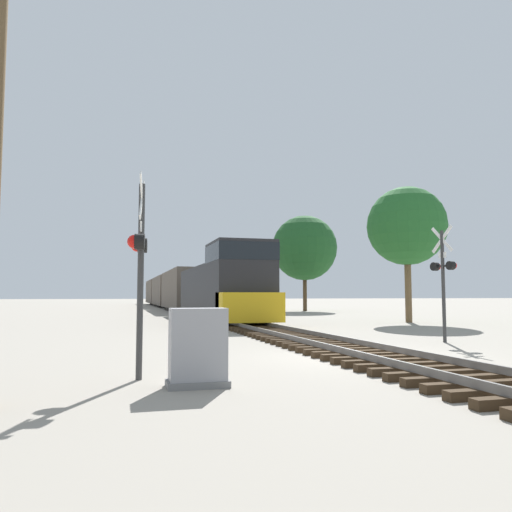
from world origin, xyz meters
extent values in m
plane|color=gray|center=(0.00, 0.00, 0.00)|extent=(400.00, 400.00, 0.00)
cube|color=#382819|center=(0.00, -4.50, 0.08)|extent=(2.60, 0.22, 0.16)
cube|color=#382819|center=(0.00, -3.90, 0.08)|extent=(2.60, 0.22, 0.16)
cube|color=#382819|center=(0.00, -3.30, 0.08)|extent=(2.60, 0.22, 0.16)
cube|color=#382819|center=(0.00, -2.70, 0.08)|extent=(2.60, 0.22, 0.16)
cube|color=#382819|center=(0.00, -2.10, 0.08)|extent=(2.60, 0.22, 0.16)
cube|color=#382819|center=(0.00, -1.50, 0.08)|extent=(2.60, 0.22, 0.16)
cube|color=#382819|center=(0.00, -0.90, 0.08)|extent=(2.60, 0.22, 0.16)
cube|color=#382819|center=(0.00, -0.30, 0.08)|extent=(2.60, 0.22, 0.16)
cube|color=#382819|center=(0.00, 0.30, 0.08)|extent=(2.60, 0.22, 0.16)
cube|color=#382819|center=(0.00, 0.90, 0.08)|extent=(2.60, 0.22, 0.16)
cube|color=#382819|center=(0.00, 1.50, 0.08)|extent=(2.60, 0.22, 0.16)
cube|color=#382819|center=(0.00, 2.10, 0.08)|extent=(2.60, 0.22, 0.16)
cube|color=#382819|center=(0.00, 2.70, 0.08)|extent=(2.60, 0.22, 0.16)
cube|color=#382819|center=(0.00, 3.30, 0.08)|extent=(2.60, 0.22, 0.16)
cube|color=#382819|center=(0.00, 3.90, 0.08)|extent=(2.60, 0.22, 0.16)
cube|color=#382819|center=(0.00, 4.50, 0.08)|extent=(2.60, 0.22, 0.16)
cube|color=#382819|center=(0.00, 5.10, 0.08)|extent=(2.60, 0.22, 0.16)
cube|color=#382819|center=(0.00, 5.70, 0.08)|extent=(2.60, 0.22, 0.16)
cube|color=#382819|center=(0.00, 6.30, 0.08)|extent=(2.60, 0.22, 0.16)
cube|color=#382819|center=(0.00, 6.90, 0.08)|extent=(2.60, 0.22, 0.16)
cube|color=#382819|center=(0.00, 7.50, 0.08)|extent=(2.60, 0.22, 0.16)
cube|color=#382819|center=(0.00, 8.10, 0.08)|extent=(2.60, 0.22, 0.16)
cube|color=#382819|center=(0.00, 8.70, 0.08)|extent=(2.60, 0.22, 0.16)
cube|color=#382819|center=(0.00, 9.30, 0.08)|extent=(2.60, 0.22, 0.16)
cube|color=#382819|center=(0.00, 9.90, 0.08)|extent=(2.60, 0.22, 0.16)
cube|color=#382819|center=(0.00, 10.50, 0.08)|extent=(2.60, 0.22, 0.16)
cube|color=#382819|center=(0.00, 11.10, 0.08)|extent=(2.60, 0.22, 0.16)
cube|color=#382819|center=(0.00, 11.70, 0.08)|extent=(2.60, 0.22, 0.16)
cube|color=#382819|center=(0.00, 12.30, 0.08)|extent=(2.60, 0.22, 0.16)
cube|color=#382819|center=(0.00, 12.90, 0.08)|extent=(2.60, 0.22, 0.16)
cube|color=#382819|center=(0.00, 13.50, 0.08)|extent=(2.60, 0.22, 0.16)
cube|color=#382819|center=(0.00, 14.10, 0.08)|extent=(2.60, 0.22, 0.16)
cube|color=#382819|center=(0.00, 14.70, 0.08)|extent=(2.60, 0.22, 0.16)
cube|color=#382819|center=(0.00, 15.30, 0.08)|extent=(2.60, 0.22, 0.16)
cube|color=#382819|center=(0.00, 15.90, 0.08)|extent=(2.60, 0.22, 0.16)
cube|color=#382819|center=(0.00, 16.50, 0.08)|extent=(2.60, 0.22, 0.16)
cube|color=#382819|center=(0.00, 17.10, 0.08)|extent=(2.60, 0.22, 0.16)
cube|color=#382819|center=(0.00, 17.70, 0.08)|extent=(2.60, 0.22, 0.16)
cube|color=#382819|center=(0.00, 18.30, 0.08)|extent=(2.60, 0.22, 0.16)
cube|color=#382819|center=(0.00, 18.90, 0.08)|extent=(2.60, 0.22, 0.16)
cube|color=#382819|center=(0.00, 19.50, 0.08)|extent=(2.60, 0.22, 0.16)
cube|color=slate|center=(-0.72, 0.00, 0.23)|extent=(0.07, 160.00, 0.15)
cube|color=slate|center=(0.72, 0.00, 0.23)|extent=(0.07, 160.00, 0.15)
cube|color=#232326|center=(0.00, 22.45, 1.89)|extent=(2.58, 12.61, 3.17)
cube|color=#232326|center=(0.00, 13.63, 2.34)|extent=(3.03, 3.96, 4.06)
cube|color=black|center=(0.00, 13.63, 3.77)|extent=(3.06, 4.00, 0.89)
cube|color=gold|center=(0.00, 11.65, 1.02)|extent=(3.03, 1.80, 1.42)
cube|color=gold|center=(0.00, 19.75, 0.43)|extent=(3.09, 17.65, 0.24)
cube|color=black|center=(0.00, 13.90, 0.50)|extent=(1.58, 2.20, 1.00)
cube|color=black|center=(0.00, 25.60, 0.50)|extent=(1.58, 2.20, 1.00)
cube|color=brown|center=(0.00, 38.26, 2.16)|extent=(2.88, 15.77, 3.70)
cube|color=black|center=(0.00, 33.13, 0.45)|extent=(1.58, 2.20, 0.90)
cube|color=black|center=(0.00, 43.38, 0.45)|extent=(1.58, 2.20, 0.90)
cube|color=brown|center=(0.00, 55.64, 2.16)|extent=(2.88, 15.77, 3.70)
cube|color=black|center=(0.00, 50.51, 0.45)|extent=(1.58, 2.20, 0.90)
cube|color=black|center=(0.00, 60.76, 0.45)|extent=(1.58, 2.20, 0.90)
cube|color=brown|center=(0.00, 73.02, 2.16)|extent=(2.88, 15.77, 3.70)
cube|color=black|center=(0.00, 67.90, 0.45)|extent=(1.58, 2.20, 0.90)
cube|color=black|center=(0.00, 78.15, 0.45)|extent=(1.58, 2.20, 0.90)
cylinder|color=#333333|center=(-5.70, -1.86, 1.89)|extent=(0.12, 0.12, 3.78)
cube|color=white|center=(-5.70, -1.86, 3.48)|extent=(0.14, 0.92, 0.93)
cube|color=white|center=(-5.70, -1.86, 3.48)|extent=(0.14, 0.92, 0.93)
cube|color=black|center=(-5.70, -1.86, 2.60)|extent=(0.16, 0.86, 0.06)
cylinder|color=black|center=(-5.66, -1.52, 2.60)|extent=(0.21, 0.32, 0.30)
sphere|color=red|center=(-5.76, -1.51, 2.60)|extent=(0.26, 0.26, 0.26)
cylinder|color=black|center=(-5.74, -2.21, 2.60)|extent=(0.21, 0.32, 0.30)
sphere|color=red|center=(-5.84, -2.20, 2.60)|extent=(0.26, 0.26, 0.26)
cube|color=white|center=(-5.70, -1.86, 2.93)|extent=(0.07, 0.32, 0.20)
cylinder|color=#333333|center=(4.63, 3.08, 1.92)|extent=(0.12, 0.12, 3.83)
cube|color=white|center=(4.63, 3.08, 3.53)|extent=(0.21, 0.91, 0.93)
cube|color=white|center=(4.63, 3.08, 3.53)|extent=(0.21, 0.91, 0.93)
cube|color=black|center=(4.63, 3.08, 2.60)|extent=(0.23, 0.86, 0.06)
cylinder|color=black|center=(4.70, 2.74, 2.60)|extent=(0.23, 0.33, 0.30)
sphere|color=red|center=(4.80, 2.76, 2.60)|extent=(0.26, 0.26, 0.26)
cylinder|color=black|center=(4.57, 3.42, 2.60)|extent=(0.23, 0.33, 0.30)
sphere|color=red|center=(4.66, 3.44, 2.60)|extent=(0.26, 0.26, 0.26)
cube|color=white|center=(4.63, 3.08, 2.98)|extent=(0.09, 0.32, 0.20)
cube|color=slate|center=(-4.73, -2.89, 0.06)|extent=(1.08, 0.61, 0.12)
cube|color=#939399|center=(-4.73, -2.89, 0.75)|extent=(0.98, 0.55, 1.26)
cylinder|color=brown|center=(10.31, 14.21, 2.15)|extent=(0.38, 0.38, 4.30)
sphere|color=#236028|center=(10.31, 14.21, 5.70)|extent=(4.67, 4.67, 4.67)
cylinder|color=#473521|center=(11.96, 35.48, 2.20)|extent=(0.40, 0.40, 4.39)
sphere|color=#1E5123|center=(11.96, 35.48, 6.36)|extent=(6.57, 6.57, 6.57)
camera|label=1|loc=(-6.09, -11.72, 1.61)|focal=35.00mm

